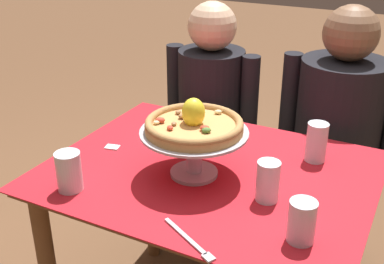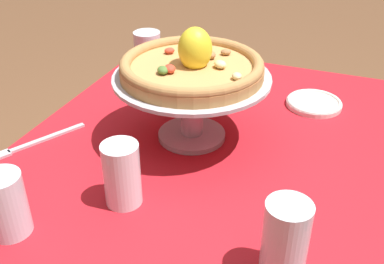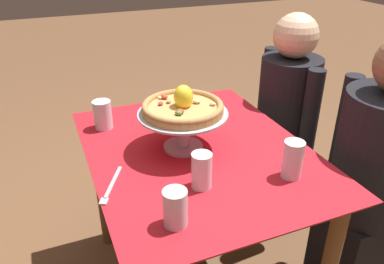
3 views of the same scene
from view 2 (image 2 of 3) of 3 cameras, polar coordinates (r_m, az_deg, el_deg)
The scene contains 10 objects.
dining_table at distance 1.11m, azimuth 1.75°, elevation -7.57°, with size 1.06×0.84×0.75m.
pizza_stand at distance 1.02m, azimuth -0.03°, elevation 4.64°, with size 0.35×0.35×0.16m.
pizza at distance 0.99m, azimuth 0.02°, elevation 8.28°, with size 0.31×0.31×0.11m.
water_glass_side_right at distance 0.86m, azimuth -8.66°, elevation -5.59°, with size 0.07×0.07×0.13m.
water_glass_front_left at distance 1.39m, azimuth -5.51°, elevation 9.48°, with size 0.08×0.08×0.12m.
water_glass_back_right at distance 0.73m, azimuth 11.40°, elevation -13.53°, with size 0.07×0.07×0.14m.
water_glass_front_right at distance 0.85m, azimuth -22.09°, elevation -8.62°, with size 0.07×0.07×0.12m.
side_plate at distance 1.24m, azimuth 14.91°, elevation 3.52°, with size 0.14×0.14×0.02m.
dinner_fork at distance 1.11m, azimuth -18.72°, elevation -1.17°, with size 0.20×0.12×0.01m.
sugar_packet at distance 1.36m, azimuth 6.80°, elevation 6.53°, with size 0.05×0.04×0.01m, color white.
Camera 2 is at (0.82, 0.28, 1.32)m, focal length 42.97 mm.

